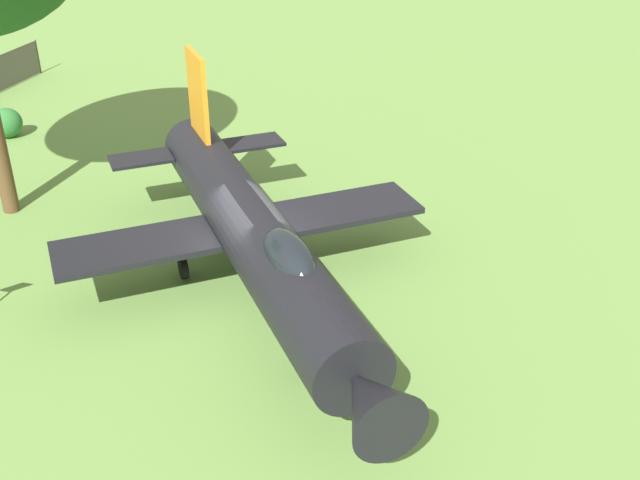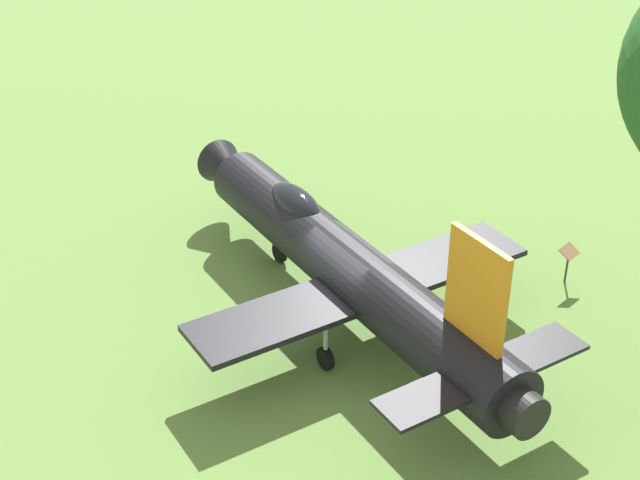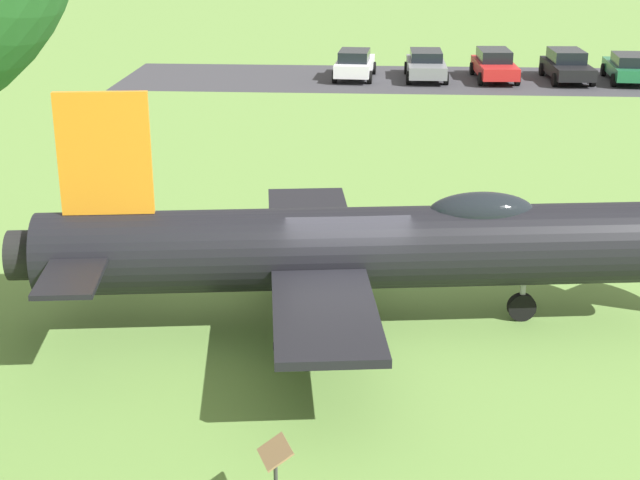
# 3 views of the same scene
# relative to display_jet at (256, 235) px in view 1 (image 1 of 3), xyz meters

# --- Properties ---
(ground_plane) EXTENTS (200.00, 200.00, 0.00)m
(ground_plane) POSITION_rel_display_jet_xyz_m (-0.37, -0.00, -1.75)
(ground_plane) COLOR #668E42
(display_jet) EXTENTS (14.41, 9.49, 4.99)m
(display_jet) POSITION_rel_display_jet_xyz_m (0.00, 0.00, 0.00)
(display_jet) COLOR black
(display_jet) RESTS_ON ground_plane
(shrub_near_fence) EXTENTS (1.02, 1.15, 1.15)m
(shrub_near_fence) POSITION_rel_display_jet_xyz_m (-14.32, -5.40, -1.18)
(shrub_near_fence) COLOR #2D7033
(shrub_near_fence) RESTS_ON ground_plane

